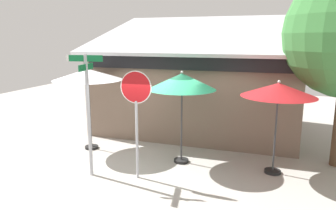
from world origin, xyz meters
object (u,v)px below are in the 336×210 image
object	(u,v)px
patio_umbrella_crimson_right	(278,91)
patio_umbrella_ivory_left	(88,75)
stop_sign	(136,104)
patio_umbrella_forest_green_center	(182,82)
street_sign_post	(88,104)

from	to	relation	value
patio_umbrella_crimson_right	patio_umbrella_ivory_left	bearing A→B (deg)	178.58
stop_sign	patio_umbrella_forest_green_center	distance (m)	1.66
patio_umbrella_crimson_right	patio_umbrella_forest_green_center	bearing A→B (deg)	-179.08
patio_umbrella_crimson_right	stop_sign	bearing A→B (deg)	-156.98
patio_umbrella_crimson_right	street_sign_post	bearing A→B (deg)	-160.07
stop_sign	patio_umbrella_ivory_left	xyz separation A→B (m)	(-2.39, 1.59, 0.46)
stop_sign	patio_umbrella_ivory_left	world-z (taller)	stop_sign
patio_umbrella_ivory_left	patio_umbrella_crimson_right	world-z (taller)	patio_umbrella_ivory_left
stop_sign	patio_umbrella_crimson_right	size ratio (longest dim) A/B	1.11
street_sign_post	stop_sign	size ratio (longest dim) A/B	1.14
patio_umbrella_ivory_left	patio_umbrella_crimson_right	size ratio (longest dim) A/B	1.07
street_sign_post	patio_umbrella_ivory_left	size ratio (longest dim) A/B	1.18
patio_umbrella_ivory_left	patio_umbrella_forest_green_center	bearing A→B (deg)	-3.32
street_sign_post	stop_sign	bearing A→B (deg)	10.99
street_sign_post	patio_umbrella_crimson_right	distance (m)	4.96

